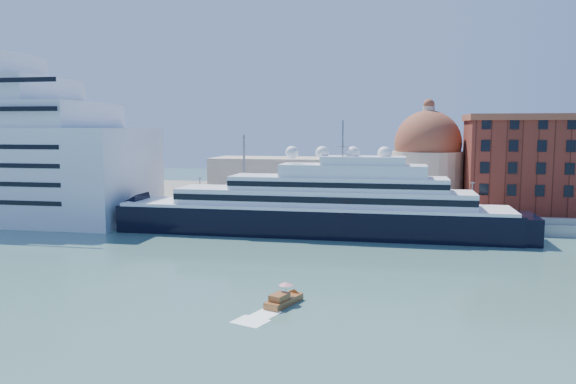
# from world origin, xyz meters

# --- Properties ---
(ground) EXTENTS (400.00, 400.00, 0.00)m
(ground) POSITION_xyz_m (0.00, 0.00, 0.00)
(ground) COLOR #3B6663
(ground) RESTS_ON ground
(quay) EXTENTS (180.00, 10.00, 2.50)m
(quay) POSITION_xyz_m (0.00, 34.00, 1.25)
(quay) COLOR gray
(quay) RESTS_ON ground
(land) EXTENTS (260.00, 72.00, 2.00)m
(land) POSITION_xyz_m (0.00, 75.00, 1.00)
(land) COLOR slate
(land) RESTS_ON ground
(quay_fence) EXTENTS (180.00, 0.10, 1.20)m
(quay_fence) POSITION_xyz_m (0.00, 29.50, 3.10)
(quay_fence) COLOR slate
(quay_fence) RESTS_ON quay
(superyacht) EXTENTS (92.07, 12.76, 27.52)m
(superyacht) POSITION_xyz_m (-5.24, 23.00, 4.75)
(superyacht) COLOR black
(superyacht) RESTS_ON ground
(service_barge) EXTENTS (13.54, 8.02, 2.89)m
(service_barge) POSITION_xyz_m (-46.22, 21.80, 0.83)
(service_barge) COLOR white
(service_barge) RESTS_ON ground
(water_taxi) EXTENTS (4.08, 6.52, 2.94)m
(water_taxi) POSITION_xyz_m (1.06, -24.37, 0.71)
(water_taxi) COLOR brown
(water_taxi) RESTS_ON ground
(warehouse) EXTENTS (43.00, 19.00, 23.25)m
(warehouse) POSITION_xyz_m (52.00, 52.00, 13.79)
(warehouse) COLOR maroon
(warehouse) RESTS_ON land
(church) EXTENTS (66.00, 18.00, 25.50)m
(church) POSITION_xyz_m (6.39, 57.72, 10.91)
(church) COLOR beige
(church) RESTS_ON land
(lamp_posts) EXTENTS (120.80, 2.40, 18.00)m
(lamp_posts) POSITION_xyz_m (-12.67, 32.27, 9.84)
(lamp_posts) COLOR slate
(lamp_posts) RESTS_ON quay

